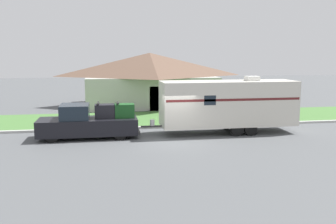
{
  "coord_description": "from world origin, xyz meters",
  "views": [
    {
      "loc": [
        -3.92,
        -20.33,
        4.85
      ],
      "look_at": [
        -0.18,
        1.57,
        1.4
      ],
      "focal_mm": 40.0,
      "sensor_mm": 36.0,
      "label": 1
    }
  ],
  "objects": [
    {
      "name": "ground_plane",
      "position": [
        0.0,
        0.0,
        0.0
      ],
      "size": [
        120.0,
        120.0,
        0.0
      ],
      "primitive_type": "plane",
      "color": "#515456"
    },
    {
      "name": "house_across_street",
      "position": [
        0.38,
        15.25,
        2.58
      ],
      "size": [
        12.74,
        8.6,
        4.97
      ],
      "color": "#B2B2A8",
      "rests_on": "ground_plane"
    },
    {
      "name": "pickup_truck",
      "position": [
        -4.87,
        1.57,
        0.9
      ],
      "size": [
        5.79,
        2.09,
        2.07
      ],
      "color": "black",
      "rests_on": "ground_plane"
    },
    {
      "name": "curb_strip",
      "position": [
        0.0,
        3.75,
        0.07
      ],
      "size": [
        80.0,
        0.3,
        0.14
      ],
      "color": "#ADADA8",
      "rests_on": "ground_plane"
    },
    {
      "name": "mailbox",
      "position": [
        8.61,
        4.49,
        1.08
      ],
      "size": [
        0.48,
        0.2,
        1.41
      ],
      "color": "brown",
      "rests_on": "ground_plane"
    },
    {
      "name": "travel_trailer",
      "position": [
        3.6,
        1.57,
        1.85
      ],
      "size": [
        9.58,
        2.33,
        3.5
      ],
      "color": "black",
      "rests_on": "ground_plane"
    },
    {
      "name": "lawn_strip",
      "position": [
        0.0,
        7.4,
        0.01
      ],
      "size": [
        80.0,
        7.0,
        0.03
      ],
      "color": "#477538",
      "rests_on": "ground_plane"
    }
  ]
}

